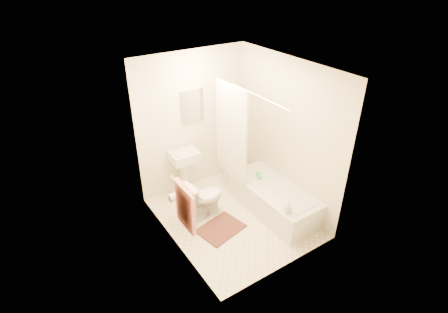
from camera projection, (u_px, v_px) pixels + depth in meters
floor at (233, 218)px, 5.55m from camera, size 2.40×2.40×0.00m
ceiling at (235, 68)px, 4.35m from camera, size 2.40×2.40×0.00m
wall_back at (193, 122)px, 5.82m from camera, size 2.00×0.02×2.40m
wall_left at (170, 172)px, 4.47m from camera, size 0.02×2.40×2.40m
wall_right at (286, 134)px, 5.43m from camera, size 0.02×2.40×2.40m
mirror at (192, 106)px, 5.65m from camera, size 0.40×0.03×0.55m
curtain_rod at (248, 92)px, 4.76m from camera, size 0.03×1.70×0.03m
shower_curtain at (231, 132)px, 5.44m from camera, size 0.04×0.80×1.55m
towel_bar at (182, 187)px, 4.36m from camera, size 0.02×0.60×0.02m
towel at (185, 207)px, 4.53m from camera, size 0.06×0.45×0.66m
toilet_paper at (173, 197)px, 4.84m from camera, size 0.11×0.12×0.12m
toilet at (203, 198)px, 5.44m from camera, size 0.69×0.42×0.65m
sink at (185, 171)px, 5.93m from camera, size 0.46×0.37×0.88m
bathtub at (273, 199)px, 5.60m from camera, size 0.69×1.58×0.44m
bath_mat at (221, 228)px, 5.31m from camera, size 0.75×0.62×0.02m
soap_bottle at (288, 207)px, 4.92m from camera, size 0.10×0.11×0.18m
scrub_brush at (259, 176)px, 5.75m from camera, size 0.13×0.21×0.04m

